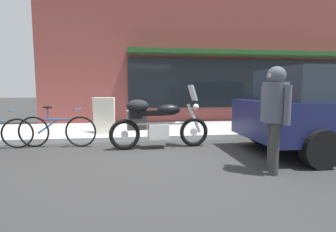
{
  "coord_description": "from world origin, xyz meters",
  "views": [
    {
      "loc": [
        -0.59,
        -4.8,
        1.3
      ],
      "look_at": [
        0.15,
        0.82,
        0.7
      ],
      "focal_mm": 26.4,
      "sensor_mm": 36.0,
      "label": 1
    }
  ],
  "objects": [
    {
      "name": "sandwich_board_sign",
      "position": [
        -1.44,
        2.02,
        0.61
      ],
      "size": [
        0.55,
        0.42,
        0.98
      ],
      "color": "silver",
      "rests_on": "sidewalk_curb"
    },
    {
      "name": "pedestrian_walking",
      "position": [
        1.53,
        -1.26,
        1.04
      ],
      "size": [
        0.47,
        0.54,
        1.66
      ],
      "color": "#313131",
      "rests_on": "ground_plane"
    },
    {
      "name": "parked_bicycle",
      "position": [
        -2.38,
        1.02,
        0.38
      ],
      "size": [
        1.76,
        0.48,
        0.94
      ],
      "color": "black",
      "rests_on": "ground_plane"
    },
    {
      "name": "storefront_building",
      "position": [
        6.49,
        4.42,
        2.82
      ],
      "size": [
        20.97,
        0.9,
        5.74
      ],
      "color": "brown",
      "rests_on": "ground_plane"
    },
    {
      "name": "ground_plane",
      "position": [
        0.0,
        0.0,
        0.0
      ],
      "size": [
        80.0,
        80.0,
        0.0
      ],
      "primitive_type": "plane",
      "color": "#2F2F2F"
    },
    {
      "name": "touring_motorcycle",
      "position": [
        -0.18,
        0.64,
        0.61
      ],
      "size": [
        2.25,
        0.62,
        1.41
      ],
      "color": "black",
      "rests_on": "ground_plane"
    }
  ]
}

